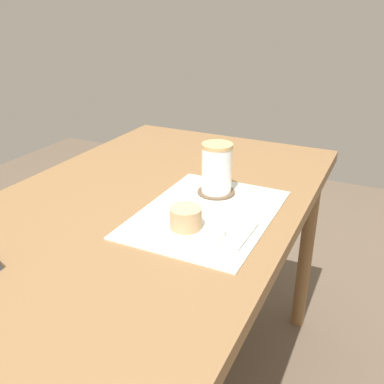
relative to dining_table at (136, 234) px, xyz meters
name	(u,v)px	position (x,y,z in m)	size (l,w,h in m)	color
dining_table	(136,234)	(0.00, 0.00, 0.00)	(1.34, 0.77, 0.72)	brown
placemat	(207,213)	(0.05, -0.17, 0.08)	(0.41, 0.30, 0.00)	silver
pastry_plate	(186,230)	(-0.06, -0.17, 0.08)	(0.17, 0.17, 0.01)	silver
pastry	(186,218)	(-0.06, -0.17, 0.11)	(0.07, 0.07, 0.05)	tan
coffee_coaster	(216,192)	(0.16, -0.15, 0.08)	(0.10, 0.10, 0.01)	brown
coffee_mug	(217,168)	(0.17, -0.15, 0.15)	(0.11, 0.08, 0.13)	white
teaspoon	(247,235)	(-0.02, -0.30, 0.08)	(0.01, 0.01, 0.13)	silver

